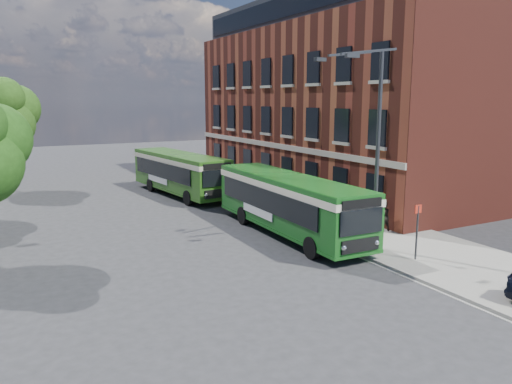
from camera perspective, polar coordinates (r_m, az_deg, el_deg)
ground at (r=22.56m, az=-0.27°, el=-7.20°), size 120.00×120.00×0.00m
pavement at (r=32.63m, az=4.09°, el=-1.48°), size 6.00×48.00×0.15m
kerb_line at (r=31.17m, az=-0.68°, el=-2.16°), size 0.12×48.00×0.01m
brick_office at (r=39.20m, az=9.90°, el=10.56°), size 12.10×26.00×14.20m
street_lamp at (r=22.66m, az=13.06°, el=5.00°), size 2.96×2.38×9.00m
bus_stop_sign at (r=22.17m, az=17.93°, el=-3.99°), size 0.35×0.08×2.52m
bus_front at (r=25.51m, az=3.77°, el=-0.87°), size 2.77×11.73×3.02m
bus_rear at (r=36.39m, az=-8.72°, el=2.49°), size 3.84×11.05×3.02m
pedestrian_a at (r=23.02m, az=12.59°, el=-4.65°), size 0.69×0.63×1.58m
pedestrian_b at (r=26.54m, az=14.33°, el=-2.70°), size 0.81×0.66×1.58m
tree_right at (r=41.95m, az=-26.71°, el=7.92°), size 5.01×4.77×8.47m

